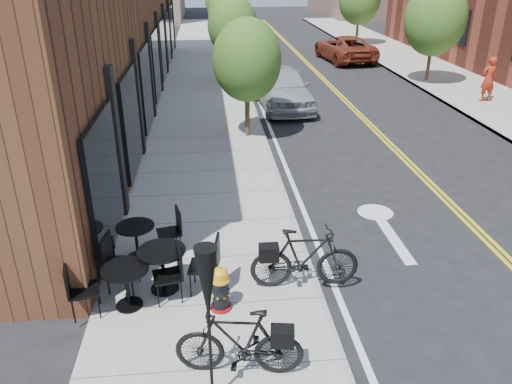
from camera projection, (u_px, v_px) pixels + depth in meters
name	position (u px, v px, depth m)	size (l,w,h in m)	color
ground	(324.00, 303.00, 8.81)	(120.00, 120.00, 0.00)	black
sidewalk_near	(206.00, 129.00, 17.62)	(4.00, 70.00, 0.12)	#9E9B93
building_near	(85.00, 16.00, 19.36)	(5.00, 28.00, 7.00)	#4B2718
tree_near_a	(247.00, 60.00, 15.77)	(2.20, 2.20, 3.81)	#382B1E
tree_near_b	(233.00, 26.00, 22.93)	(2.30, 2.30, 3.98)	#382B1E
tree_near_c	(225.00, 13.00, 30.22)	(2.10, 2.10, 3.67)	#382B1E
tree_far_b	(435.00, 18.00, 22.71)	(2.80, 2.80, 4.62)	#382B1E
fire_hydrant	(220.00, 289.00, 8.32)	(0.47, 0.47, 0.83)	maroon
bicycle_left	(239.00, 342.00, 6.95)	(0.51, 1.82, 1.09)	black
bicycle_right	(305.00, 258.00, 8.83)	(0.55, 1.95, 1.17)	black
bistro_set_a	(126.00, 282.00, 8.34)	(1.88, 0.94, 0.99)	black
bistro_set_b	(163.00, 264.00, 8.76)	(2.01, 0.96, 1.06)	black
bistro_set_c	(136.00, 237.00, 9.73)	(1.77, 0.90, 0.93)	black
patio_umbrella	(208.00, 296.00, 5.97)	(0.39, 0.39, 2.41)	black
parked_car_a	(282.00, 87.00, 20.06)	(1.94, 4.83, 1.65)	#A4A7AC
parked_car_b	(260.00, 62.00, 25.71)	(1.46, 4.19, 1.38)	black
parked_car_c	(252.00, 35.00, 34.15)	(2.23, 5.47, 1.59)	#B1B0B6
parked_car_far	(345.00, 48.00, 29.43)	(2.43, 5.27, 1.46)	maroon
pedestrian	(488.00, 79.00, 20.48)	(0.67, 0.44, 1.83)	#AA2A16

